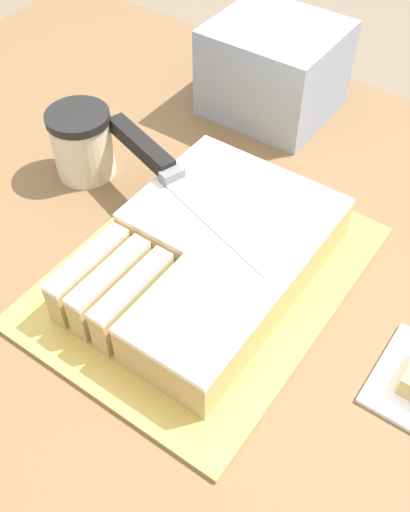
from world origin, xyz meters
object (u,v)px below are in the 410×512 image
Objects in this scene: cake_board at (205,274)px; storage_box at (274,69)px; knife at (157,161)px; coffee_cup at (82,143)px; cake at (212,254)px.

cake_board is 2.18× the size of storage_box.
storage_box is (0.00, 0.28, -0.01)m from knife.
coffee_cup is at bearing -160.34° from knife.
coffee_cup is (-0.26, 0.06, 0.01)m from cake.
cake is 0.37m from storage_box.
cake_board is 0.16m from knife.
storage_box is at bearing 65.08° from coffee_cup.
cake is 3.23× the size of coffee_cup.
storage_box is (-0.12, 0.35, 0.03)m from cake.
cake is at bearing -12.57° from coffee_cup.
storage_box is (-0.12, 0.35, 0.07)m from cake_board.
coffee_cup is at bearing -114.92° from storage_box.
cake_board is at bearing -123.70° from cake.
cake_board is 0.38m from storage_box.
coffee_cup is 0.32m from storage_box.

